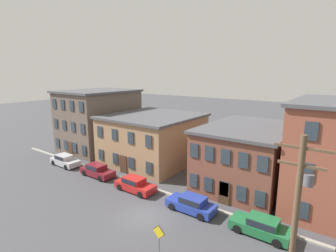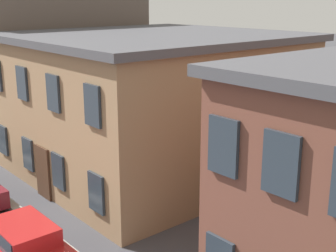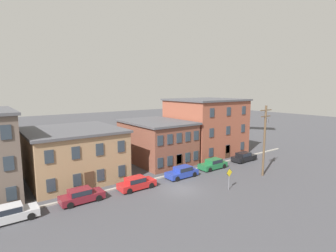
{
  "view_description": "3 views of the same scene",
  "coord_description": "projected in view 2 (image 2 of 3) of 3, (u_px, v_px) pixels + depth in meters",
  "views": [
    {
      "loc": [
        13.68,
        -15.27,
        12.08
      ],
      "look_at": [
        -0.99,
        4.73,
        7.0
      ],
      "focal_mm": 28.0,
      "sensor_mm": 36.0,
      "label": 1
    },
    {
      "loc": [
        8.4,
        -1.86,
        8.01
      ],
      "look_at": [
        -0.15,
        5.45,
        4.93
      ],
      "focal_mm": 50.0,
      "sensor_mm": 36.0,
      "label": 2
    },
    {
      "loc": [
        -18.5,
        -22.53,
        11.64
      ],
      "look_at": [
        1.44,
        4.41,
        6.8
      ],
      "focal_mm": 28.0,
      "sensor_mm": 36.0,
      "label": 3
    }
  ],
  "objects": [
    {
      "name": "apartment_midblock",
      "position": [
        152.0,
        102.0,
        22.23
      ],
      "size": [
        11.43,
        11.86,
        6.47
      ],
      "color": "#9E7A56",
      "rests_on": "ground_plane"
    },
    {
      "name": "apartment_corner",
      "position": [
        40.0,
        52.0,
        29.7
      ],
      "size": [
        9.21,
        11.28,
        9.37
      ],
      "color": "#66564C",
      "rests_on": "ground_plane"
    },
    {
      "name": "car_red",
      "position": [
        26.0,
        245.0,
        14.21
      ],
      "size": [
        4.4,
        1.92,
        1.43
      ],
      "color": "#B21E1E",
      "rests_on": "ground_plane"
    }
  ]
}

